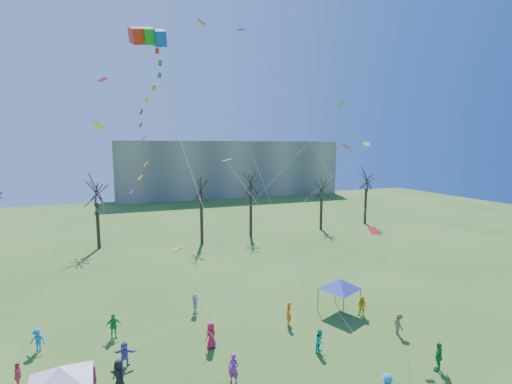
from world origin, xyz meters
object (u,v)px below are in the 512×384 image
object	(u,v)px
distant_building	(229,168)
canopy_tent_white	(60,375)
big_box_kite	(153,122)
canopy_tent_blue	(340,284)

from	to	relation	value
distant_building	canopy_tent_white	distance (m)	83.71
distant_building	big_box_kite	distance (m)	80.03
big_box_kite	distant_building	bearing A→B (deg)	70.94
canopy_tent_blue	big_box_kite	bearing A→B (deg)	-167.15
big_box_kite	canopy_tent_white	xyz separation A→B (m)	(-4.96, -2.29, -12.29)
canopy_tent_white	canopy_tent_blue	world-z (taller)	canopy_tent_white
distant_building	canopy_tent_white	size ratio (longest dim) A/B	14.72
canopy_tent_white	canopy_tent_blue	xyz separation A→B (m)	(19.52, 5.61, -0.19)
canopy_tent_white	big_box_kite	bearing A→B (deg)	24.77
big_box_kite	canopy_tent_white	distance (m)	13.44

